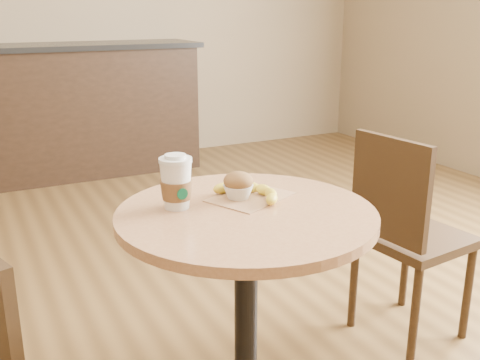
{
  "coord_description": "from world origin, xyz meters",
  "views": [
    {
      "loc": [
        -0.67,
        -1.41,
        1.3
      ],
      "look_at": [
        0.02,
        -0.03,
        0.83
      ],
      "focal_mm": 42.0,
      "sensor_mm": 36.0,
      "label": 1
    }
  ],
  "objects_px": {
    "chair_right": "(405,230)",
    "banana": "(249,193)",
    "cafe_table": "(246,273)",
    "muffin": "(238,185)",
    "coffee_cup": "(176,184)"
  },
  "relations": [
    {
      "from": "coffee_cup",
      "to": "banana",
      "type": "distance_m",
      "value": 0.23
    },
    {
      "from": "chair_right",
      "to": "cafe_table",
      "type": "bearing_deg",
      "value": 96.71
    },
    {
      "from": "chair_right",
      "to": "muffin",
      "type": "distance_m",
      "value": 0.85
    },
    {
      "from": "cafe_table",
      "to": "chair_right",
      "type": "height_order",
      "value": "chair_right"
    },
    {
      "from": "chair_right",
      "to": "banana",
      "type": "bearing_deg",
      "value": 91.49
    },
    {
      "from": "chair_right",
      "to": "coffee_cup",
      "type": "xyz_separation_m",
      "value": [
        -0.97,
        -0.08,
        0.35
      ]
    },
    {
      "from": "coffee_cup",
      "to": "muffin",
      "type": "xyz_separation_m",
      "value": [
        0.19,
        -0.01,
        -0.03
      ]
    },
    {
      "from": "muffin",
      "to": "coffee_cup",
      "type": "bearing_deg",
      "value": 177.15
    },
    {
      "from": "cafe_table",
      "to": "muffin",
      "type": "bearing_deg",
      "value": 76.25
    },
    {
      "from": "cafe_table",
      "to": "coffee_cup",
      "type": "relative_size",
      "value": 4.71
    },
    {
      "from": "cafe_table",
      "to": "banana",
      "type": "height_order",
      "value": "banana"
    },
    {
      "from": "banana",
      "to": "coffee_cup",
      "type": "bearing_deg",
      "value": 149.48
    },
    {
      "from": "chair_right",
      "to": "banana",
      "type": "xyz_separation_m",
      "value": [
        -0.75,
        -0.11,
        0.3
      ]
    },
    {
      "from": "chair_right",
      "to": "banana",
      "type": "relative_size",
      "value": 3.87
    },
    {
      "from": "cafe_table",
      "to": "muffin",
      "type": "xyz_separation_m",
      "value": [
        0.02,
        0.1,
        0.24
      ]
    }
  ]
}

